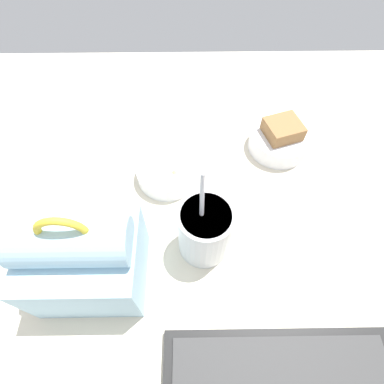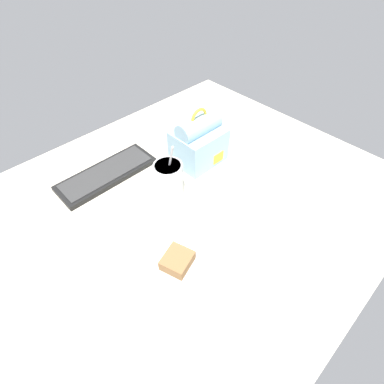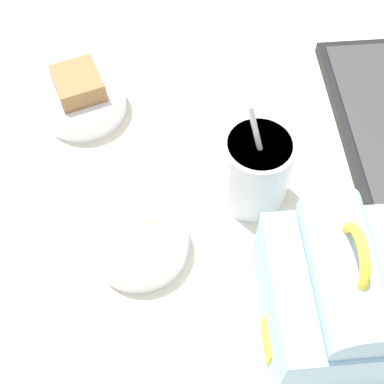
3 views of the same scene
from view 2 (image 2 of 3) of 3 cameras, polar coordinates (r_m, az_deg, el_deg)
desk_surface at (r=95.64cm, az=-2.45°, el=-3.05°), size 140.00×110.00×2.00cm
keyboard at (r=108.07cm, az=-15.94°, el=3.36°), size 34.32×12.73×2.10cm
lunch_bag at (r=106.36cm, az=1.27°, el=9.54°), size 17.06×14.30×21.09cm
soup_cup at (r=94.87cm, az=-4.47°, el=2.51°), size 9.22×9.22×19.60cm
bento_bowl_sandwich at (r=78.85cm, az=-2.73°, el=-14.08°), size 13.19×13.19×7.46cm
bento_bowl_snacks at (r=93.37cm, az=5.36°, el=-1.99°), size 12.80×12.80×5.42cm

